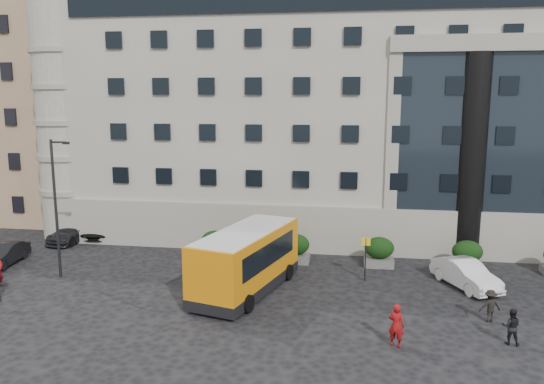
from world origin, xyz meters
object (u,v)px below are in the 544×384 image
(parked_car_b, at_px, (4,254))
(parked_car_c, at_px, (74,232))
(pedestrian_c, at_px, (490,306))
(street_lamp, at_px, (56,203))
(minibus, at_px, (246,258))
(hedge_c, at_px, (379,252))
(hedge_b, at_px, (295,248))
(hedge_a, at_px, (215,245))
(red_truck, at_px, (156,201))
(pedestrian_b, at_px, (511,326))
(bus_stop_sign, at_px, (366,251))
(white_taxi, at_px, (466,274))
(hedge_d, at_px, (467,255))
(parked_car_d, at_px, (108,226))
(pedestrian_a, at_px, (396,325))

(parked_car_b, bearing_deg, parked_car_c, 71.00)
(pedestrian_c, bearing_deg, parked_car_c, -34.43)
(parked_car_c, bearing_deg, street_lamp, -58.61)
(minibus, distance_m, parked_car_c, 16.52)
(hedge_c, bearing_deg, parked_car_c, 173.17)
(hedge_c, height_order, pedestrian_c, hedge_c)
(hedge_b, distance_m, minibus, 5.85)
(street_lamp, bearing_deg, minibus, -3.13)
(hedge_a, xyz_separation_m, parked_car_b, (-12.66, -3.26, -0.26))
(red_truck, bearing_deg, pedestrian_b, -38.07)
(bus_stop_sign, distance_m, minibus, 6.86)
(red_truck, bearing_deg, white_taxi, -27.69)
(street_lamp, xyz_separation_m, minibus, (11.10, -0.61, -2.52))
(parked_car_c, height_order, pedestrian_b, pedestrian_b)
(street_lamp, xyz_separation_m, pedestrian_b, (23.38, -5.01, -3.58))
(hedge_c, bearing_deg, white_taxi, -33.52)
(minibus, bearing_deg, pedestrian_b, -4.25)
(hedge_d, xyz_separation_m, bus_stop_sign, (-6.10, -2.80, 0.80))
(hedge_c, height_order, parked_car_d, hedge_c)
(bus_stop_sign, relative_size, pedestrian_b, 1.60)
(hedge_c, relative_size, minibus, 0.22)
(parked_car_c, bearing_deg, hedge_d, 1.75)
(hedge_a, height_order, street_lamp, street_lamp)
(minibus, bearing_deg, parked_car_c, 166.44)
(hedge_d, bearing_deg, minibus, -156.51)
(parked_car_b, bearing_deg, hedge_c, 2.62)
(parked_car_b, distance_m, parked_car_c, 6.03)
(hedge_a, distance_m, parked_car_d, 10.46)
(hedge_b, relative_size, minibus, 0.22)
(parked_car_b, bearing_deg, street_lamp, -23.44)
(hedge_a, relative_size, parked_car_c, 0.39)
(minibus, bearing_deg, white_taxi, 27.03)
(street_lamp, relative_size, red_truck, 1.50)
(red_truck, height_order, pedestrian_a, red_truck)
(red_truck, distance_m, pedestrian_a, 28.33)
(hedge_a, relative_size, red_truck, 0.35)
(hedge_a, bearing_deg, red_truck, 126.99)
(pedestrian_a, bearing_deg, parked_car_c, -9.49)
(red_truck, distance_m, parked_car_b, 14.65)
(street_lamp, bearing_deg, hedge_d, 11.53)
(bus_stop_sign, xyz_separation_m, pedestrian_a, (1.12, -7.97, -0.79))
(hedge_c, distance_m, red_truck, 21.22)
(hedge_c, bearing_deg, red_truck, 150.04)
(minibus, height_order, parked_car_c, minibus)
(parked_car_c, distance_m, pedestrian_c, 28.27)
(hedge_a, xyz_separation_m, hedge_b, (5.20, 0.00, 0.00))
(hedge_c, bearing_deg, hedge_a, 180.00)
(hedge_a, relative_size, pedestrian_a, 0.98)
(parked_car_d, xyz_separation_m, white_taxi, (24.41, -7.41, -0.01))
(bus_stop_sign, bearing_deg, parked_car_b, -178.80)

